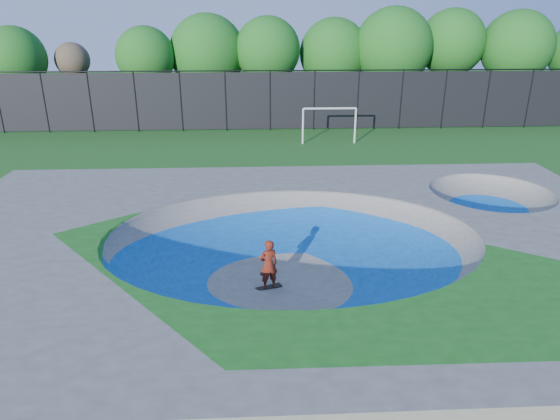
# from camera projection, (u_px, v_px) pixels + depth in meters

# --- Properties ---
(ground) EXTENTS (120.00, 120.00, 0.00)m
(ground) POSITION_uv_depth(u_px,v_px,m) (292.00, 280.00, 15.02)
(ground) COLOR #1B5317
(ground) RESTS_ON ground
(skate_deck) EXTENTS (22.00, 14.00, 1.50)m
(skate_deck) POSITION_uv_depth(u_px,v_px,m) (292.00, 258.00, 14.75)
(skate_deck) COLOR gray
(skate_deck) RESTS_ON ground
(skater) EXTENTS (0.65, 0.54, 1.54)m
(skater) POSITION_uv_depth(u_px,v_px,m) (268.00, 265.00, 14.29)
(skater) COLOR red
(skater) RESTS_ON ground
(skateboard) EXTENTS (0.81, 0.48, 0.05)m
(skateboard) POSITION_uv_depth(u_px,v_px,m) (269.00, 287.00, 14.57)
(skateboard) COLOR black
(skateboard) RESTS_ON ground
(soccer_goal) EXTENTS (3.36, 0.12, 2.22)m
(soccer_goal) POSITION_uv_depth(u_px,v_px,m) (329.00, 119.00, 30.45)
(soccer_goal) COLOR silver
(soccer_goal) RESTS_ON ground
(fence) EXTENTS (48.09, 0.09, 4.04)m
(fence) POSITION_uv_depth(u_px,v_px,m) (270.00, 100.00, 33.79)
(fence) COLOR black
(fence) RESTS_ON ground
(treeline) EXTENTS (53.80, 6.81, 8.12)m
(treeline) POSITION_uv_depth(u_px,v_px,m) (306.00, 51.00, 37.69)
(treeline) COLOR #463323
(treeline) RESTS_ON ground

